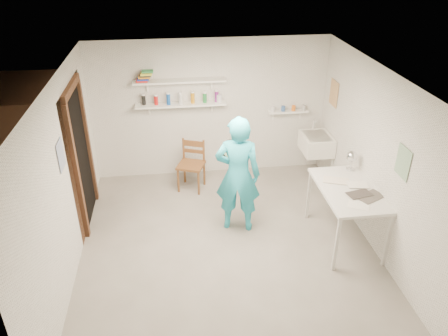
{
  "coord_description": "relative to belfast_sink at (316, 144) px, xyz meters",
  "views": [
    {
      "loc": [
        -0.66,
        -4.75,
        3.87
      ],
      "look_at": [
        0.0,
        0.4,
        1.05
      ],
      "focal_mm": 35.0,
      "sensor_mm": 36.0,
      "label": 1
    }
  ],
  "objects": [
    {
      "name": "floor",
      "position": [
        -1.75,
        -1.7,
        -0.71
      ],
      "size": [
        4.0,
        4.5,
        0.02
      ],
      "primitive_type": "cube",
      "color": "slate",
      "rests_on": "ground"
    },
    {
      "name": "ceiling",
      "position": [
        -1.75,
        -1.7,
        1.71
      ],
      "size": [
        4.0,
        4.5,
        0.02
      ],
      "primitive_type": "cube",
      "color": "silver",
      "rests_on": "wall_back"
    },
    {
      "name": "wall_back",
      "position": [
        -1.75,
        0.56,
        0.5
      ],
      "size": [
        4.0,
        0.02,
        2.4
      ],
      "primitive_type": "cube",
      "color": "silver",
      "rests_on": "ground"
    },
    {
      "name": "wall_front",
      "position": [
        -1.75,
        -3.96,
        0.5
      ],
      "size": [
        4.0,
        0.02,
        2.4
      ],
      "primitive_type": "cube",
      "color": "silver",
      "rests_on": "ground"
    },
    {
      "name": "wall_left",
      "position": [
        -3.76,
        -1.7,
        0.5
      ],
      "size": [
        0.02,
        4.5,
        2.4
      ],
      "primitive_type": "cube",
      "color": "silver",
      "rests_on": "ground"
    },
    {
      "name": "wall_right",
      "position": [
        0.26,
        -1.7,
        0.5
      ],
      "size": [
        0.02,
        4.5,
        2.4
      ],
      "primitive_type": "cube",
      "color": "silver",
      "rests_on": "ground"
    },
    {
      "name": "doorway_recess",
      "position": [
        -3.74,
        -0.65,
        0.3
      ],
      "size": [
        0.02,
        0.9,
        2.0
      ],
      "primitive_type": "cube",
      "color": "black",
      "rests_on": "wall_left"
    },
    {
      "name": "corridor_box",
      "position": [
        -4.45,
        -0.65,
        0.35
      ],
      "size": [
        1.4,
        1.5,
        2.1
      ],
      "primitive_type": "cube",
      "color": "brown",
      "rests_on": "ground"
    },
    {
      "name": "door_lintel",
      "position": [
        -3.72,
        -0.65,
        1.35
      ],
      "size": [
        0.06,
        1.05,
        0.1
      ],
      "primitive_type": "cube",
      "color": "brown",
      "rests_on": "wall_left"
    },
    {
      "name": "door_jamb_near",
      "position": [
        -3.72,
        -1.15,
        0.3
      ],
      "size": [
        0.06,
        0.1,
        2.0
      ],
      "primitive_type": "cube",
      "color": "brown",
      "rests_on": "ground"
    },
    {
      "name": "door_jamb_far",
      "position": [
        -3.72,
        -0.15,
        0.3
      ],
      "size": [
        0.06,
        0.1,
        2.0
      ],
      "primitive_type": "cube",
      "color": "brown",
      "rests_on": "ground"
    },
    {
      "name": "shelf_lower",
      "position": [
        -2.25,
        0.43,
        0.65
      ],
      "size": [
        1.5,
        0.22,
        0.03
      ],
      "primitive_type": "cube",
      "color": "white",
      "rests_on": "wall_back"
    },
    {
      "name": "shelf_upper",
      "position": [
        -2.25,
        0.43,
        1.05
      ],
      "size": [
        1.5,
        0.22,
        0.03
      ],
      "primitive_type": "cube",
      "color": "white",
      "rests_on": "wall_back"
    },
    {
      "name": "ledge_shelf",
      "position": [
        -0.4,
        0.47,
        0.42
      ],
      "size": [
        0.7,
        0.14,
        0.03
      ],
      "primitive_type": "cube",
      "color": "white",
      "rests_on": "wall_back"
    },
    {
      "name": "poster_left",
      "position": [
        -3.74,
        -1.65,
        0.85
      ],
      "size": [
        0.01,
        0.28,
        0.36
      ],
      "primitive_type": "cube",
      "color": "#334C7F",
      "rests_on": "wall_left"
    },
    {
      "name": "poster_right_a",
      "position": [
        0.24,
        0.1,
        0.85
      ],
      "size": [
        0.01,
        0.34,
        0.42
      ],
      "primitive_type": "cube",
      "color": "#995933",
      "rests_on": "wall_right"
    },
    {
      "name": "poster_right_b",
      "position": [
        0.24,
        -2.25,
        0.8
      ],
      "size": [
        0.01,
        0.3,
        0.38
      ],
      "primitive_type": "cube",
      "color": "#3F724C",
      "rests_on": "wall_right"
    },
    {
      "name": "belfast_sink",
      "position": [
        0.0,
        0.0,
        0.0
      ],
      "size": [
        0.48,
        0.6,
        0.3
      ],
      "primitive_type": "cube",
      "color": "white",
      "rests_on": "wall_right"
    },
    {
      "name": "man",
      "position": [
        -1.54,
        -1.21,
        0.18
      ],
      "size": [
        0.72,
        0.56,
        1.75
      ],
      "primitive_type": "imported",
      "rotation": [
        0.0,
        0.0,
        2.91
      ],
      "color": "#29B3CE",
      "rests_on": "ground"
    },
    {
      "name": "wall_clock",
      "position": [
        -1.6,
        -1.0,
        0.47
      ],
      "size": [
        0.31,
        0.11,
        0.31
      ],
      "primitive_type": "cylinder",
      "rotation": [
        1.57,
        0.0,
        -0.23
      ],
      "color": "beige",
      "rests_on": "man"
    },
    {
      "name": "wooden_chair",
      "position": [
        -2.14,
        -0.03,
        -0.26
      ],
      "size": [
        0.53,
        0.52,
        0.89
      ],
      "primitive_type": "cube",
      "rotation": [
        0.0,
        0.0,
        -0.37
      ],
      "color": "brown",
      "rests_on": "ground"
    },
    {
      "name": "work_table",
      "position": [
        -0.11,
        -1.71,
        -0.28
      ],
      "size": [
        0.76,
        1.27,
        0.84
      ],
      "primitive_type": "cube",
      "color": "silver",
      "rests_on": "ground"
    },
    {
      "name": "desk_lamp",
      "position": [
        0.1,
        -1.21,
        0.36
      ],
      "size": [
        0.16,
        0.16,
        0.16
      ],
      "primitive_type": "sphere",
      "color": "silver",
      "rests_on": "work_table"
    },
    {
      "name": "spray_cans",
      "position": [
        -2.25,
        0.43,
        0.75
      ],
      "size": [
        1.26,
        0.06,
        0.17
      ],
      "color": "black",
      "rests_on": "shelf_lower"
    },
    {
      "name": "book_stack",
      "position": [
        -2.8,
        0.43,
        1.15
      ],
      "size": [
        0.28,
        0.14,
        0.17
      ],
      "color": "red",
      "rests_on": "shelf_upper"
    },
    {
      "name": "ledge_pots",
      "position": [
        -0.4,
        0.47,
        0.48
      ],
      "size": [
        0.48,
        0.07,
        0.09
      ],
      "color": "silver",
      "rests_on": "ledge_shelf"
    },
    {
      "name": "papers",
      "position": [
        -0.11,
        -1.71,
        0.15
      ],
      "size": [
        0.3,
        0.22,
        0.02
      ],
      "color": "silver",
      "rests_on": "work_table"
    }
  ]
}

